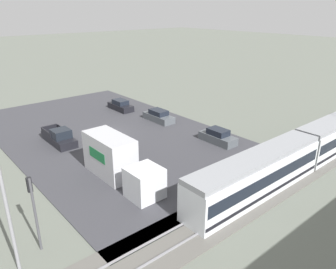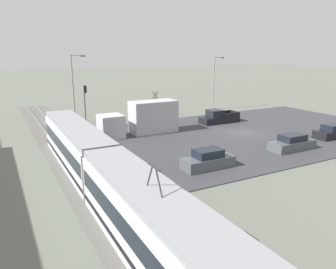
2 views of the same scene
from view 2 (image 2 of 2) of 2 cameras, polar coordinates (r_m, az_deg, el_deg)
ground_plane at (r=39.87m, az=12.81°, el=0.22°), size 320.00×320.00×0.00m
road_surface at (r=39.86m, az=12.81°, el=0.27°), size 22.71×38.54×0.08m
rail_bed at (r=31.08m, az=-16.29°, el=-3.92°), size 64.57×4.40×0.22m
light_rail_tram at (r=21.69m, az=-11.14°, el=-6.75°), size 29.88×2.74×4.62m
box_truck at (r=38.21m, az=-4.29°, el=2.72°), size 2.60×9.22×3.75m
pickup_truck at (r=44.62m, az=8.83°, el=2.90°), size 2.03×5.48×1.81m
sedan_car_0 at (r=27.30m, az=6.94°, el=-4.44°), size 1.81×4.42×1.60m
sedan_car_1 at (r=40.89m, az=26.75°, el=0.39°), size 1.83×4.52×1.52m
sedan_car_2 at (r=34.28m, az=20.79°, el=-1.44°), size 1.87×4.77×1.53m
traffic_light_pole at (r=44.68m, az=-14.23°, el=5.96°), size 0.28×0.47×5.10m
street_tree at (r=49.78m, az=-2.28°, el=5.32°), size 0.90×0.75×3.72m
street_lamp_near_crossing at (r=54.87m, az=8.12°, el=9.44°), size 0.36×1.95×8.62m
street_lamp_mid_block at (r=45.86m, az=-16.02°, el=8.37°), size 0.36×1.95×9.03m
no_parking_sign at (r=48.78m, az=-0.05°, el=4.80°), size 0.32×0.08×2.30m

